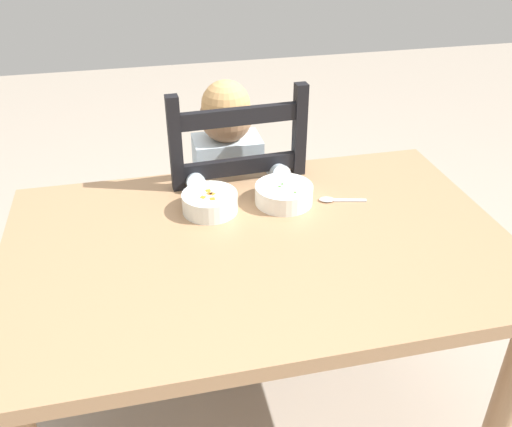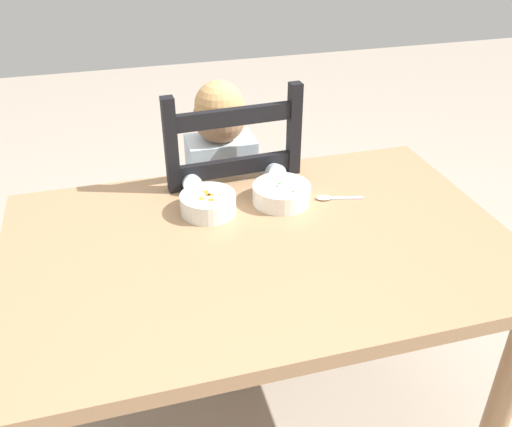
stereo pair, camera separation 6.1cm
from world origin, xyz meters
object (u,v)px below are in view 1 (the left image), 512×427
object	(u,v)px
dining_table	(259,271)
child_figure	(229,179)
bowl_of_carrots	(210,202)
dining_chair	(231,221)
spoon	(334,200)
bowl_of_peas	(284,194)

from	to	relation	value
dining_table	child_figure	world-z (taller)	child_figure
dining_table	bowl_of_carrots	distance (m)	0.24
dining_chair	child_figure	size ratio (longest dim) A/B	1.02
child_figure	bowl_of_carrots	size ratio (longest dim) A/B	6.26
child_figure	spoon	xyz separation A→B (m)	(0.25, -0.32, 0.07)
spoon	dining_chair	bearing A→B (deg)	127.57
bowl_of_peas	dining_table	bearing A→B (deg)	-122.75
child_figure	dining_chair	bearing A→B (deg)	60.15
bowl_of_peas	bowl_of_carrots	xyz separation A→B (m)	(-0.21, -0.00, 0.00)
bowl_of_peas	bowl_of_carrots	world-z (taller)	same
dining_table	bowl_of_peas	world-z (taller)	bowl_of_peas
dining_table	spoon	xyz separation A→B (m)	(0.26, 0.15, 0.10)
bowl_of_peas	spoon	world-z (taller)	bowl_of_peas
bowl_of_carrots	spoon	xyz separation A→B (m)	(0.36, -0.03, -0.03)
child_figure	bowl_of_peas	world-z (taller)	child_figure
dining_table	dining_chair	bearing A→B (deg)	88.99
dining_table	spoon	bearing A→B (deg)	30.35
dining_chair	bowl_of_peas	world-z (taller)	dining_chair
dining_chair	child_figure	distance (m)	0.17
dining_table	spoon	world-z (taller)	spoon
dining_chair	child_figure	bearing A→B (deg)	-119.85
bowl_of_peas	spoon	xyz separation A→B (m)	(0.14, -0.03, -0.02)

